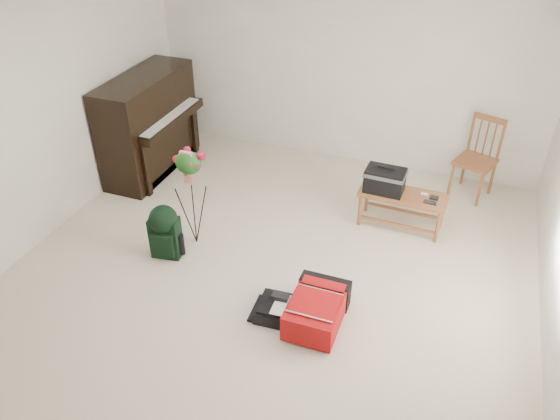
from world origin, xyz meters
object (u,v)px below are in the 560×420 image
at_px(bench, 391,185).
at_px(flower_stand, 192,199).
at_px(red_suitcase, 318,306).
at_px(dining_chair, 476,159).
at_px(black_duffel, 283,310).
at_px(piano, 150,126).
at_px(green_backpack, 164,229).

xyz_separation_m(bench, flower_stand, (-1.83, -1.03, 0.04)).
height_order(bench, red_suitcase, bench).
height_order(red_suitcase, flower_stand, flower_stand).
relative_size(dining_chair, black_duffel, 1.99).
relative_size(piano, green_backpack, 2.54).
height_order(bench, green_backpack, bench).
bearing_deg(bench, flower_stand, -148.68).
bearing_deg(green_backpack, piano, 116.47).
distance_m(dining_chair, flower_stand, 3.35).
height_order(piano, black_duffel, piano).
relative_size(bench, flower_stand, 0.85).
bearing_deg(green_backpack, bench, 25.19).
relative_size(black_duffel, green_backpack, 0.82).
bearing_deg(black_duffel, piano, 138.84).
relative_size(bench, green_backpack, 1.61).
xyz_separation_m(red_suitcase, black_duffel, (-0.30, -0.08, -0.08)).
bearing_deg(bench, piano, 178.23).
relative_size(bench, red_suitcase, 1.44).
height_order(piano, red_suitcase, piano).
height_order(black_duffel, green_backpack, green_backpack).
bearing_deg(piano, dining_chair, 11.64).
relative_size(dining_chair, green_backpack, 1.63).
bearing_deg(piano, black_duffel, -37.83).
bearing_deg(green_backpack, black_duffel, -24.40).
xyz_separation_m(black_duffel, flower_stand, (-1.25, 0.71, 0.48)).
distance_m(piano, green_backpack, 1.90).
height_order(bench, black_duffel, bench).
relative_size(dining_chair, flower_stand, 0.86).
distance_m(piano, dining_chair, 3.99).
bearing_deg(black_duffel, green_backpack, 160.80).
bearing_deg(piano, red_suitcase, -33.67).
xyz_separation_m(piano, dining_chair, (3.91, 0.80, -0.13)).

